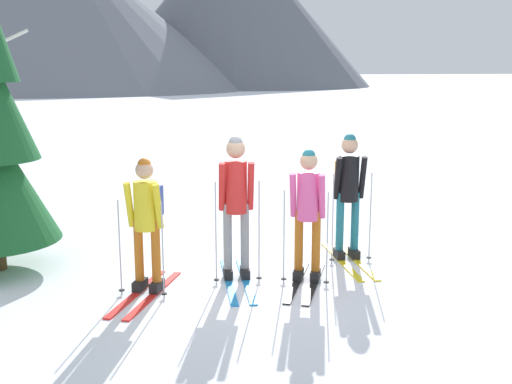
# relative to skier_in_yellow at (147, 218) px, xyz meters

# --- Properties ---
(ground_plane) EXTENTS (400.00, 400.00, 0.00)m
(ground_plane) POSITION_rel_skier_in_yellow_xyz_m (1.34, 0.15, -0.92)
(ground_plane) COLOR white
(skier_in_yellow) EXTENTS (1.01, 1.60, 1.64)m
(skier_in_yellow) POSITION_rel_skier_in_yellow_xyz_m (0.00, 0.00, 0.00)
(skier_in_yellow) COLOR red
(skier_in_yellow) RESTS_ON ground
(skier_in_red) EXTENTS (0.61, 1.74, 1.85)m
(skier_in_red) POSITION_rel_skier_in_yellow_xyz_m (1.13, 0.21, 0.14)
(skier_in_red) COLOR #1E84D1
(skier_in_red) RESTS_ON ground
(skier_in_pink) EXTENTS (0.99, 1.56, 1.69)m
(skier_in_pink) POSITION_rel_skier_in_yellow_xyz_m (2.00, -0.07, 0.04)
(skier_in_pink) COLOR black
(skier_in_pink) RESTS_ON ground
(skier_in_black) EXTENTS (0.61, 1.80, 1.79)m
(skier_in_black) POSITION_rel_skier_in_yellow_xyz_m (2.83, 0.66, 0.09)
(skier_in_black) COLOR yellow
(skier_in_black) RESTS_ON ground
(mountain_ridge_distant) EXTENTS (63.22, 49.43, 22.08)m
(mountain_ridge_distant) POSITION_rel_skier_in_yellow_xyz_m (5.87, 75.10, 9.31)
(mountain_ridge_distant) COLOR slate
(mountain_ridge_distant) RESTS_ON ground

